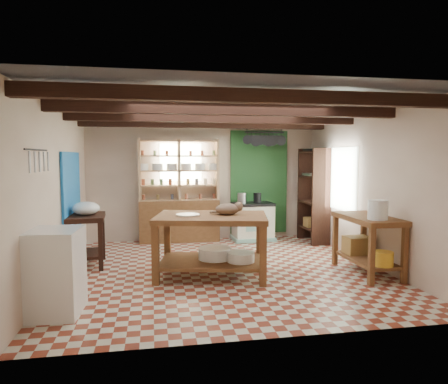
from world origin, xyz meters
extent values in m
cube|color=maroon|center=(0.00, 0.00, -0.01)|extent=(5.00, 5.00, 0.02)
cube|color=#4F5055|center=(0.00, 0.00, 2.60)|extent=(5.00, 5.00, 0.02)
cube|color=beige|center=(0.00, 2.50, 1.30)|extent=(5.00, 0.04, 2.60)
cube|color=beige|center=(0.00, -2.50, 1.30)|extent=(5.00, 0.04, 2.60)
cube|color=beige|center=(-2.50, 0.00, 1.30)|extent=(0.04, 5.00, 2.60)
cube|color=beige|center=(2.50, 0.00, 1.30)|extent=(0.04, 5.00, 2.60)
cube|color=black|center=(0.00, 0.00, 2.48)|extent=(5.00, 3.80, 0.15)
cube|color=#1866B6|center=(-2.47, 0.90, 1.10)|extent=(0.04, 1.40, 1.60)
cube|color=#205124|center=(1.25, 2.47, 1.25)|extent=(1.30, 0.04, 2.30)
cube|color=beige|center=(-0.50, 2.48, 1.70)|extent=(0.90, 0.02, 0.80)
cube|color=beige|center=(2.48, 1.00, 1.40)|extent=(0.02, 1.30, 1.20)
cube|color=black|center=(-2.44, -1.20, 1.78)|extent=(0.06, 0.90, 0.28)
cube|color=black|center=(1.25, 2.05, 2.18)|extent=(0.86, 0.12, 0.36)
cube|color=tan|center=(-0.55, 2.31, 1.10)|extent=(1.70, 0.34, 2.20)
cube|color=black|center=(2.28, 1.80, 1.00)|extent=(0.40, 0.86, 2.00)
cube|color=brown|center=(-0.24, -0.28, 0.47)|extent=(1.85, 1.43, 0.94)
cube|color=silver|center=(1.03, 2.15, 0.41)|extent=(0.87, 0.61, 0.83)
cube|color=black|center=(-2.20, 0.64, 0.43)|extent=(0.64, 0.89, 0.86)
cube|color=white|center=(-2.22, -1.44, 0.49)|extent=(0.59, 0.69, 0.99)
cube|color=brown|center=(2.18, -0.58, 0.45)|extent=(0.63, 1.26, 0.90)
ellipsoid|color=#87674E|center=(0.02, -0.28, 1.02)|extent=(0.39, 0.30, 0.17)
cylinder|color=#A3A4AB|center=(-0.59, -0.26, 0.95)|extent=(0.43, 0.43, 0.02)
cylinder|color=white|center=(-0.18, -0.24, 0.34)|extent=(0.60, 0.60, 0.18)
cylinder|color=white|center=(0.18, -0.47, 0.32)|extent=(0.49, 0.49, 0.14)
cylinder|color=#A3A4AB|center=(0.78, 2.14, 0.94)|extent=(0.20, 0.20, 0.22)
cylinder|color=black|center=(1.13, 2.15, 0.93)|extent=(0.18, 0.18, 0.21)
ellipsoid|color=white|center=(-2.20, 0.64, 0.97)|extent=(0.47, 0.47, 0.22)
cylinder|color=white|center=(2.13, -0.93, 1.05)|extent=(0.29, 0.29, 0.28)
cube|color=olive|center=(2.18, -0.28, 0.38)|extent=(0.40, 0.32, 0.28)
cylinder|color=gold|center=(2.18, -1.03, 0.34)|extent=(0.29, 0.29, 0.21)
camera|label=1|loc=(-1.10, -6.21, 1.81)|focal=32.00mm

